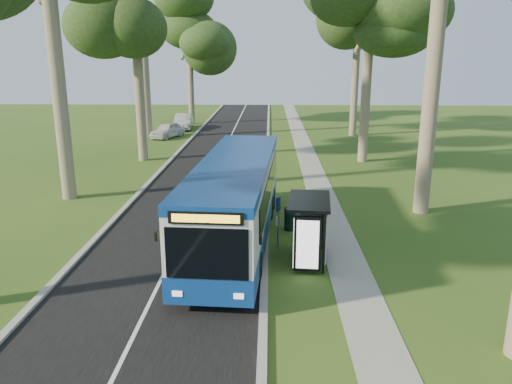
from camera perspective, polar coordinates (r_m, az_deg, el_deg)
ground at (r=18.80m, az=1.01°, el=-7.65°), size 120.00×120.00×0.00m
road at (r=28.51m, az=-5.83°, el=0.36°), size 7.00×100.00×0.02m
kerb_east at (r=28.26m, az=1.23°, el=0.41°), size 0.25×100.00×0.12m
kerb_west at (r=29.15m, az=-12.67°, el=0.50°), size 0.25×100.00×0.12m
centre_line at (r=28.51m, az=-5.83°, el=0.38°), size 0.12×100.00×0.00m
footpath at (r=28.42m, az=7.29°, el=0.26°), size 1.50×100.00×0.02m
bus at (r=20.06m, az=-2.33°, el=-0.89°), size 3.43×12.81×3.36m
bus_stop_sign at (r=18.93m, az=2.54°, el=-2.91°), size 0.17×0.30×2.25m
bus_shelter at (r=17.89m, az=6.58°, el=-3.35°), size 1.73×2.85×2.34m
litter_bin at (r=21.72m, az=3.94°, el=-3.07°), size 0.56×0.56×0.98m
car_white at (r=47.00m, az=-10.09°, el=6.98°), size 3.04×4.38×1.39m
car_silver at (r=52.18m, az=-8.28°, el=7.97°), size 2.00×4.84×1.56m
tree_west_e at (r=56.04m, az=-7.68°, el=18.02°), size 5.20×5.20×13.59m
tree_east_c at (r=36.10m, az=13.03°, el=20.54°), size 5.20×5.20×14.63m
tree_east_d at (r=48.08m, az=11.63°, el=19.19°), size 5.20×5.20×14.59m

